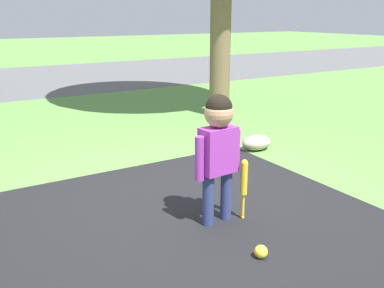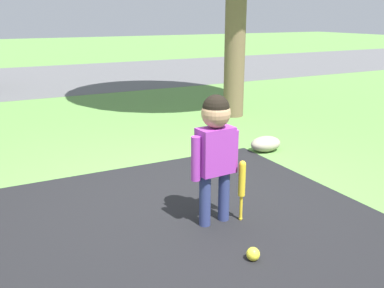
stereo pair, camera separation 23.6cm
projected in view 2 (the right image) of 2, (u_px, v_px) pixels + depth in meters
ground_plane at (184, 196)px, 4.09m from camera, size 60.00×60.00×0.00m
street_strip at (39, 79)px, 11.51m from camera, size 40.00×6.00×0.01m
child at (215, 142)px, 3.36m from camera, size 0.44×0.23×1.08m
baseball_bat at (242, 182)px, 3.50m from camera, size 0.06×0.06×0.53m
sports_ball at (253, 254)px, 3.00m from camera, size 0.10×0.10×0.10m
edging_rock at (266, 144)px, 5.40m from camera, size 0.41×0.28×0.19m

